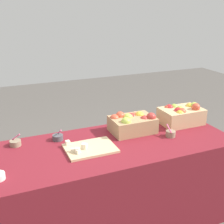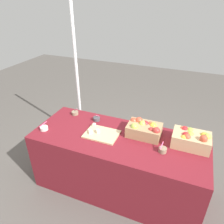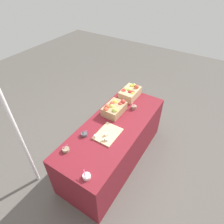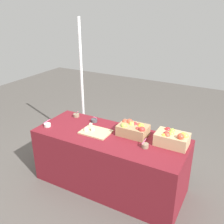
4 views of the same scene
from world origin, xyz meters
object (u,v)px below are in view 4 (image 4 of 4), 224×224
(apple_crate_left, at_px, (172,138))
(sample_bowl_mid, at_px, (47,125))
(sample_bowl_near, at_px, (76,115))
(sample_bowl_far, at_px, (94,120))
(tent_pole, at_px, (82,86))
(sample_bowl_extra, at_px, (145,145))
(cutting_board_front, at_px, (95,132))
(apple_crate_middle, at_px, (133,129))

(apple_crate_left, relative_size, sample_bowl_mid, 3.85)
(sample_bowl_near, height_order, sample_bowl_far, sample_bowl_far)
(sample_bowl_near, height_order, tent_pole, tent_pole)
(apple_crate_left, bearing_deg, tent_pole, 159.86)
(apple_crate_left, xyz_separation_m, sample_bowl_extra, (-0.24, -0.21, -0.06))
(cutting_board_front, bearing_deg, sample_bowl_mid, -166.35)
(sample_bowl_mid, distance_m, tent_pole, 0.97)
(apple_crate_left, height_order, sample_bowl_extra, apple_crate_left)
(tent_pole, bearing_deg, apple_crate_left, -20.14)
(sample_bowl_mid, relative_size, sample_bowl_extra, 1.01)
(tent_pole, bearing_deg, apple_crate_middle, -27.17)
(apple_crate_middle, xyz_separation_m, sample_bowl_near, (-0.94, 0.11, -0.06))
(sample_bowl_near, xyz_separation_m, tent_pole, (-0.23, 0.49, 0.27))
(cutting_board_front, height_order, sample_bowl_extra, sample_bowl_extra)
(apple_crate_left, bearing_deg, sample_bowl_near, 175.46)
(apple_crate_middle, height_order, sample_bowl_far, apple_crate_middle)
(sample_bowl_far, height_order, sample_bowl_extra, sample_bowl_far)
(apple_crate_left, xyz_separation_m, apple_crate_middle, (-0.48, 0.01, -0.01))
(apple_crate_middle, xyz_separation_m, sample_bowl_far, (-0.62, 0.08, -0.06))
(sample_bowl_near, bearing_deg, tent_pole, 115.03)
(cutting_board_front, bearing_deg, apple_crate_left, 10.24)
(cutting_board_front, height_order, sample_bowl_near, sample_bowl_near)
(apple_crate_left, height_order, cutting_board_front, apple_crate_left)
(cutting_board_front, distance_m, sample_bowl_near, 0.57)
(apple_crate_middle, height_order, tent_pole, tent_pole)
(sample_bowl_far, bearing_deg, sample_bowl_near, 175.18)
(cutting_board_front, xyz_separation_m, sample_bowl_far, (-0.17, 0.25, 0.01))
(apple_crate_left, bearing_deg, cutting_board_front, -169.76)
(cutting_board_front, relative_size, sample_bowl_near, 3.93)
(apple_crate_left, height_order, tent_pole, tent_pole)
(cutting_board_front, height_order, sample_bowl_far, sample_bowl_far)
(apple_crate_left, relative_size, tent_pole, 0.18)
(cutting_board_front, relative_size, tent_pole, 0.18)
(tent_pole, bearing_deg, sample_bowl_extra, -29.94)
(sample_bowl_mid, bearing_deg, tent_pole, 95.00)
(apple_crate_middle, height_order, sample_bowl_extra, apple_crate_middle)
(apple_crate_middle, distance_m, sample_bowl_far, 0.62)
(sample_bowl_near, distance_m, sample_bowl_far, 0.32)
(sample_bowl_mid, height_order, tent_pole, tent_pole)
(sample_bowl_far, bearing_deg, apple_crate_left, -4.47)
(apple_crate_left, bearing_deg, sample_bowl_extra, -139.77)
(apple_crate_left, height_order, sample_bowl_far, apple_crate_left)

